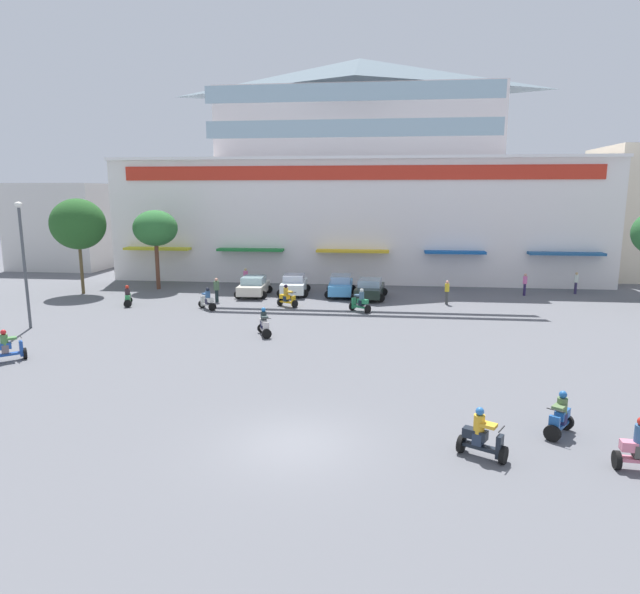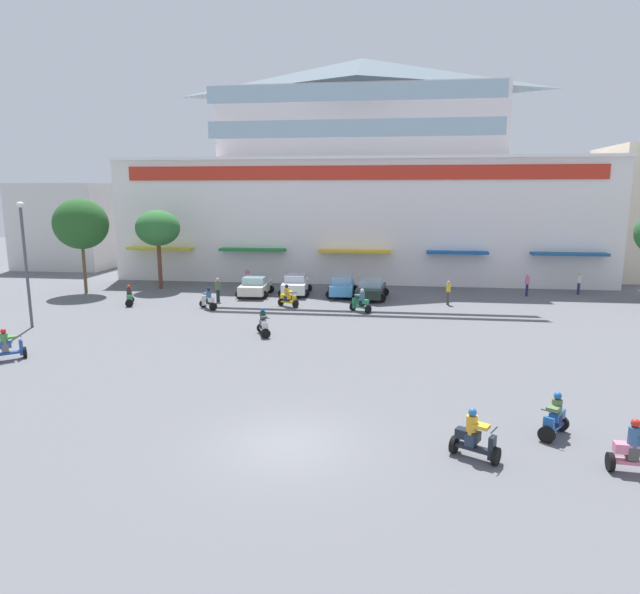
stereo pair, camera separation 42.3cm
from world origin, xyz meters
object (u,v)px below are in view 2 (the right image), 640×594
at_px(scooter_rider_9, 129,297).
at_px(pedestrian_1, 448,291).
at_px(plaza_tree_2, 81,224).
at_px(parked_car_0, 255,286).
at_px(scooter_rider_4, 555,419).
at_px(pedestrian_4, 579,282).
at_px(streetlamp_near, 25,256).
at_px(scooter_rider_7, 474,438).
at_px(scooter_rider_1, 288,298).
at_px(pedestrian_3, 218,288).
at_px(scooter_rider_5, 361,302).
at_px(scooter_rider_2, 263,324).
at_px(parked_car_1, 295,285).
at_px(scooter_rider_6, 8,347).
at_px(scooter_rider_3, 637,451).
at_px(pedestrian_2, 248,277).
at_px(parked_car_2, 342,285).
at_px(pedestrian_0, 527,283).
at_px(plaza_tree_0, 158,228).
at_px(scooter_rider_0, 208,300).

distance_m(scooter_rider_9, pedestrian_1, 21.88).
distance_m(plaza_tree_2, parked_car_0, 13.96).
bearing_deg(scooter_rider_4, pedestrian_4, 71.31).
height_order(scooter_rider_4, scooter_rider_9, scooter_rider_4).
relative_size(scooter_rider_4, streetlamp_near, 0.20).
relative_size(scooter_rider_4, scooter_rider_9, 0.95).
xyz_separation_m(scooter_rider_7, scooter_rider_9, (-20.28, 19.66, -0.04)).
bearing_deg(scooter_rider_1, scooter_rider_4, -57.10).
distance_m(scooter_rider_9, pedestrian_3, 5.98).
bearing_deg(scooter_rider_5, parked_car_0, 150.15).
height_order(scooter_rider_7, scooter_rider_9, scooter_rider_7).
distance_m(scooter_rider_7, pedestrian_1, 22.77).
distance_m(scooter_rider_2, scooter_rider_4, 16.37).
xyz_separation_m(parked_car_1, scooter_rider_1, (0.27, -4.48, -0.15)).
distance_m(plaza_tree_2, scooter_rider_6, 18.20).
relative_size(plaza_tree_2, scooter_rider_2, 4.69).
xyz_separation_m(scooter_rider_1, scooter_rider_4, (12.17, -18.81, -0.02)).
bearing_deg(scooter_rider_6, scooter_rider_3, -16.81).
distance_m(parked_car_1, pedestrian_2, 5.12).
bearing_deg(pedestrian_4, parked_car_1, -172.42).
bearing_deg(scooter_rider_1, parked_car_2, 54.07).
height_order(scooter_rider_9, pedestrian_3, pedestrian_3).
distance_m(pedestrian_0, pedestrian_2, 21.66).
distance_m(plaza_tree_0, scooter_rider_9, 7.92).
height_order(parked_car_1, scooter_rider_0, parked_car_1).
height_order(scooter_rider_4, scooter_rider_7, scooter_rider_7).
relative_size(parked_car_0, scooter_rider_3, 2.54).
xyz_separation_m(plaza_tree_0, parked_car_2, (14.76, -1.13, -4.06)).
relative_size(scooter_rider_6, scooter_rider_7, 0.99).
bearing_deg(parked_car_2, scooter_rider_2, -104.43).
height_order(parked_car_1, pedestrian_4, pedestrian_4).
distance_m(scooter_rider_9, pedestrian_0, 28.71).
bearing_deg(pedestrian_0, plaza_tree_2, -174.65).
bearing_deg(scooter_rider_2, pedestrian_4, 35.76).
relative_size(scooter_rider_0, scooter_rider_6, 0.98).
bearing_deg(pedestrian_2, scooter_rider_1, -56.61).
relative_size(plaza_tree_2, scooter_rider_3, 4.57).
xyz_separation_m(scooter_rider_6, pedestrian_2, (5.87, 20.70, 0.26)).
bearing_deg(parked_car_2, scooter_rider_9, -158.65).
height_order(scooter_rider_3, pedestrian_1, pedestrian_1).
distance_m(plaza_tree_0, pedestrian_2, 8.00).
bearing_deg(pedestrian_0, parked_car_2, -173.37).
bearing_deg(pedestrian_4, plaza_tree_2, -173.40).
bearing_deg(pedestrian_4, pedestrian_2, -179.51).
height_order(scooter_rider_2, pedestrian_4, pedestrian_4).
distance_m(parked_car_2, scooter_rider_5, 5.83).
bearing_deg(scooter_rider_1, scooter_rider_5, -11.81).
bearing_deg(pedestrian_1, scooter_rider_7, -93.48).
xyz_separation_m(parked_car_0, pedestrian_3, (-2.03, -2.67, 0.23)).
distance_m(pedestrian_3, pedestrian_4, 26.97).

